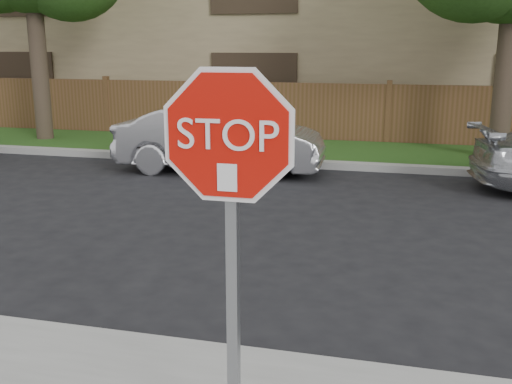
# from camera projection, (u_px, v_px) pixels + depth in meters

# --- Properties ---
(ground) EXTENTS (90.00, 90.00, 0.00)m
(ground) POSITION_uv_depth(u_px,v_px,m) (331.00, 368.00, 4.98)
(ground) COLOR black
(ground) RESTS_ON ground
(far_curb) EXTENTS (70.00, 0.30, 0.15)m
(far_curb) POSITION_uv_depth(u_px,v_px,m) (380.00, 167.00, 12.63)
(far_curb) COLOR gray
(far_curb) RESTS_ON ground
(grass_strip) EXTENTS (70.00, 3.00, 0.12)m
(grass_strip) POSITION_uv_depth(u_px,v_px,m) (384.00, 154.00, 14.18)
(grass_strip) COLOR #1E4714
(grass_strip) RESTS_ON ground
(fence) EXTENTS (70.00, 0.12, 1.60)m
(fence) POSITION_uv_depth(u_px,v_px,m) (388.00, 116.00, 15.51)
(fence) COLOR #4F371C
(fence) RESTS_ON ground
(apartment_building) EXTENTS (35.20, 9.20, 7.20)m
(apartment_building) POSITION_uv_depth(u_px,v_px,m) (399.00, 15.00, 20.12)
(apartment_building) COLOR #8E7B58
(apartment_building) RESTS_ON ground
(stop_sign) EXTENTS (1.01, 0.13, 2.55)m
(stop_sign) POSITION_uv_depth(u_px,v_px,m) (230.00, 194.00, 3.24)
(stop_sign) COLOR gray
(stop_sign) RESTS_ON sidewalk_near
(sedan_left) EXTENTS (4.33, 1.67, 1.41)m
(sedan_left) POSITION_uv_depth(u_px,v_px,m) (220.00, 138.00, 12.42)
(sedan_left) COLOR silver
(sedan_left) RESTS_ON ground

